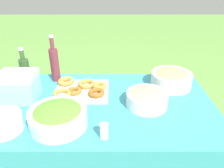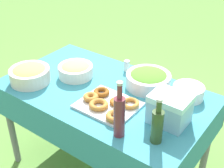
{
  "view_description": "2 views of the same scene",
  "coord_description": "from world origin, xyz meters",
  "views": [
    {
      "loc": [
        -0.07,
        1.15,
        1.5
      ],
      "look_at": [
        -0.08,
        -0.03,
        0.87
      ],
      "focal_mm": 35.0,
      "sensor_mm": 36.0,
      "label": 1
    },
    {
      "loc": [
        1.09,
        -1.4,
        1.9
      ],
      "look_at": [
        0.04,
        0.03,
        0.81
      ],
      "focal_mm": 50.0,
      "sensor_mm": 36.0,
      "label": 2
    }
  ],
  "objects": [
    {
      "name": "picnic_table",
      "position": [
        0.0,
        0.0,
        0.65
      ],
      "size": [
        1.42,
        0.83,
        0.75
      ],
      "color": "teal",
      "rests_on": "ground_plane"
    },
    {
      "name": "salad_bowl",
      "position": [
        0.21,
        0.22,
        0.81
      ],
      "size": [
        0.31,
        0.31,
        0.12
      ],
      "color": "silver",
      "rests_on": "picnic_table"
    },
    {
      "name": "pasta_bowl",
      "position": [
        -0.29,
        0.03,
        0.81
      ],
      "size": [
        0.25,
        0.25,
        0.11
      ],
      "color": "white",
      "rests_on": "picnic_table"
    },
    {
      "name": "donut_platter",
      "position": [
        0.13,
        -0.14,
        0.78
      ],
      "size": [
        0.39,
        0.33,
        0.05
      ],
      "color": "silver",
      "rests_on": "picnic_table"
    },
    {
      "name": "plate_stack",
      "position": [
        0.49,
        0.26,
        0.8
      ],
      "size": [
        0.2,
        0.2,
        0.08
      ],
      "color": "white",
      "rests_on": "picnic_table"
    },
    {
      "name": "olive_oil_bottle",
      "position": [
        0.53,
        -0.24,
        0.86
      ],
      "size": [
        0.06,
        0.06,
        0.28
      ],
      "color": "#2D4723",
      "rests_on": "picnic_table"
    },
    {
      "name": "wine_bottle",
      "position": [
        0.34,
        -0.31,
        0.89
      ],
      "size": [
        0.06,
        0.06,
        0.34
      ],
      "color": "maroon",
      "rests_on": "picnic_table"
    },
    {
      "name": "fruit_bowl",
      "position": [
        -0.49,
        -0.22,
        0.82
      ],
      "size": [
        0.28,
        0.28,
        0.12
      ],
      "color": "silver",
      "rests_on": "picnic_table"
    },
    {
      "name": "cooler_box",
      "position": [
        0.5,
        -0.05,
        0.85
      ],
      "size": [
        0.22,
        0.18,
        0.18
      ],
      "color": "#8CC6E5",
      "rests_on": "picnic_table"
    },
    {
      "name": "salt_shaker",
      "position": [
        -0.04,
        0.32,
        0.8
      ],
      "size": [
        0.04,
        0.04,
        0.08
      ],
      "color": "white",
      "rests_on": "picnic_table"
    }
  ]
}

